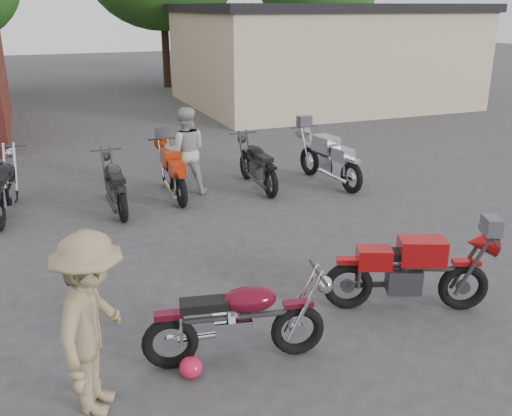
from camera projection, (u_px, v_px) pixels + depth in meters
name	position (u px, v px, depth m)	size (l,w,h in m)	color
ground	(271.00, 327.00, 6.93)	(90.00, 90.00, 0.00)	#363639
stucco_building	(319.00, 58.00, 22.45)	(10.00, 8.00, 3.50)	tan
tree_3	(318.00, 4.00, 29.11)	(6.08, 6.08, 7.60)	#174211
vintage_motorcycle	(239.00, 315.00, 6.11)	(1.93, 0.64, 1.12)	#550A1A
sportbike	(411.00, 268.00, 7.17)	(2.02, 0.67, 1.17)	#9C0D0E
helmet	(191.00, 367.00, 5.97)	(0.25, 0.25, 0.23)	red
person_light	(186.00, 151.00, 11.64)	(0.87, 0.68, 1.79)	#A9A9A5
person_tan	(93.00, 324.00, 5.27)	(1.18, 0.68, 1.82)	#8F7E59
row_bike_2	(4.00, 183.00, 10.49)	(2.13, 0.70, 1.23)	black
row_bike_3	(115.00, 182.00, 10.77)	(1.91, 0.63, 1.11)	black
row_bike_4	(173.00, 169.00, 11.55)	(1.97, 0.65, 1.14)	#B1300E
row_bike_5	(257.00, 162.00, 12.09)	(1.98, 0.65, 1.15)	black
row_bike_6	(329.00, 156.00, 12.37)	(2.13, 0.70, 1.23)	gray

